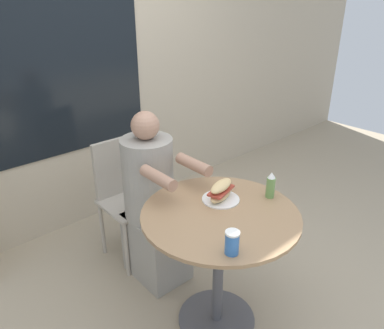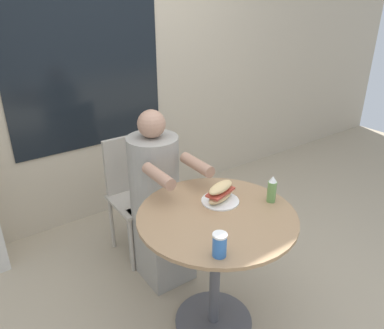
# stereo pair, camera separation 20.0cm
# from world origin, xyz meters

# --- Properties ---
(ground_plane) EXTENTS (8.00, 8.00, 0.00)m
(ground_plane) POSITION_xyz_m (0.00, 0.00, 0.00)
(ground_plane) COLOR tan
(storefront_wall) EXTENTS (8.00, 0.09, 2.80)m
(storefront_wall) POSITION_xyz_m (-0.00, 1.58, 1.40)
(storefront_wall) COLOR #B7A88E
(storefront_wall) RESTS_ON ground_plane
(cafe_table) EXTENTS (0.83, 0.83, 0.76)m
(cafe_table) POSITION_xyz_m (0.00, 0.00, 0.56)
(cafe_table) COLOR #997551
(cafe_table) RESTS_ON ground_plane
(diner_chair) EXTENTS (0.39, 0.39, 0.87)m
(diner_chair) POSITION_xyz_m (-0.01, 0.94, 0.52)
(diner_chair) COLOR #ADA393
(diner_chair) RESTS_ON ground_plane
(seated_diner) EXTENTS (0.33, 0.58, 1.16)m
(seated_diner) POSITION_xyz_m (-0.01, 0.59, 0.51)
(seated_diner) COLOR gray
(seated_diner) RESTS_ON ground_plane
(sandwich_on_plate) EXTENTS (0.21, 0.21, 0.11)m
(sandwich_on_plate) POSITION_xyz_m (0.10, 0.09, 0.80)
(sandwich_on_plate) COLOR white
(sandwich_on_plate) RESTS_ON cafe_table
(drink_cup) EXTENTS (0.07, 0.07, 0.11)m
(drink_cup) POSITION_xyz_m (-0.20, -0.26, 0.81)
(drink_cup) COLOR #336BB7
(drink_cup) RESTS_ON cafe_table
(condiment_bottle) EXTENTS (0.05, 0.05, 0.15)m
(condiment_bottle) POSITION_xyz_m (0.32, -0.07, 0.83)
(condiment_bottle) COLOR #66934C
(condiment_bottle) RESTS_ON cafe_table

